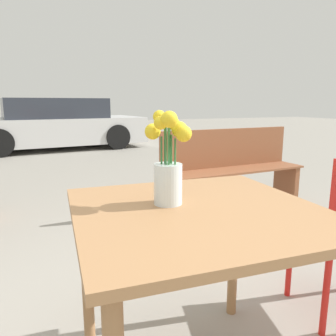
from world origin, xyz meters
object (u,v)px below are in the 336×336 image
Objects in this scene: table_front at (198,236)px; parked_car at (55,125)px; flower_vase at (168,168)px; bench_near at (231,167)px.

parked_car reaches higher than table_front.
flower_vase reaches higher than table_front.
bench_near is at bearing 53.01° from table_front.
parked_car is at bearing 88.71° from flower_vase.
table_front is 0.27m from flower_vase.
bench_near reaches higher than table_front.
parked_car reaches higher than bench_near.
parked_car is at bearing 102.58° from bench_near.
bench_near is at bearing 50.11° from flower_vase.
flower_vase is (-0.08, 0.09, 0.24)m from table_front.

